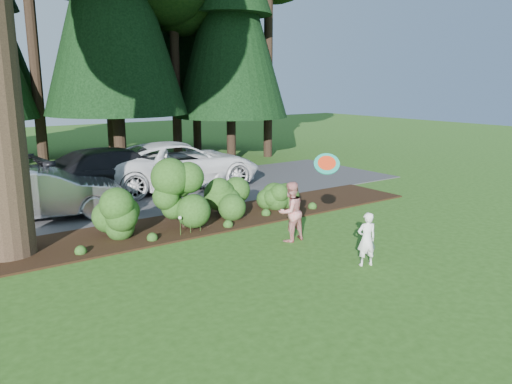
{
  "coord_description": "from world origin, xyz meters",
  "views": [
    {
      "loc": [
        -6.32,
        -9.14,
        4.04
      ],
      "look_at": [
        0.83,
        0.93,
        1.3
      ],
      "focal_mm": 35.0,
      "sensor_mm": 36.0,
      "label": 1
    }
  ],
  "objects_px": {
    "car_silver_wagon": "(44,193)",
    "frisbee": "(327,164)",
    "car_white_suv": "(179,165)",
    "child": "(367,239)",
    "adult": "(291,212)",
    "car_dark_suv": "(119,171)"
  },
  "relations": [
    {
      "from": "car_dark_suv",
      "to": "frisbee",
      "type": "xyz_separation_m",
      "value": [
        0.83,
        -9.81,
        1.5
      ]
    },
    {
      "from": "car_dark_suv",
      "to": "child",
      "type": "height_order",
      "value": "car_dark_suv"
    },
    {
      "from": "car_silver_wagon",
      "to": "frisbee",
      "type": "xyz_separation_m",
      "value": [
        3.82,
        -8.0,
        1.6
      ]
    },
    {
      "from": "frisbee",
      "to": "car_white_suv",
      "type": "bearing_deg",
      "value": 81.04
    },
    {
      "from": "car_white_suv",
      "to": "adult",
      "type": "relative_size",
      "value": 4.1
    },
    {
      "from": "car_silver_wagon",
      "to": "car_white_suv",
      "type": "distance_m",
      "value": 5.67
    },
    {
      "from": "child",
      "to": "car_dark_suv",
      "type": "bearing_deg",
      "value": -59.57
    },
    {
      "from": "child",
      "to": "adult",
      "type": "xyz_separation_m",
      "value": [
        -0.25,
        2.36,
        0.16
      ]
    },
    {
      "from": "car_white_suv",
      "to": "car_dark_suv",
      "type": "bearing_deg",
      "value": 94.63
    },
    {
      "from": "car_silver_wagon",
      "to": "child",
      "type": "bearing_deg",
      "value": -136.98
    },
    {
      "from": "child",
      "to": "frisbee",
      "type": "relative_size",
      "value": 2.01
    },
    {
      "from": "car_dark_suv",
      "to": "child",
      "type": "bearing_deg",
      "value": -174.7
    },
    {
      "from": "car_silver_wagon",
      "to": "adult",
      "type": "xyz_separation_m",
      "value": [
        4.68,
        -5.82,
        -0.02
      ]
    },
    {
      "from": "child",
      "to": "adult",
      "type": "height_order",
      "value": "adult"
    },
    {
      "from": "car_silver_wagon",
      "to": "car_dark_suv",
      "type": "distance_m",
      "value": 3.49
    },
    {
      "from": "child",
      "to": "adult",
      "type": "distance_m",
      "value": 2.38
    },
    {
      "from": "car_white_suv",
      "to": "child",
      "type": "relative_size",
      "value": 5.17
    },
    {
      "from": "car_silver_wagon",
      "to": "car_dark_suv",
      "type": "bearing_deg",
      "value": -46.97
    },
    {
      "from": "car_dark_suv",
      "to": "frisbee",
      "type": "relative_size",
      "value": 9.72
    },
    {
      "from": "car_silver_wagon",
      "to": "frisbee",
      "type": "bearing_deg",
      "value": -142.55
    },
    {
      "from": "car_silver_wagon",
      "to": "frisbee",
      "type": "distance_m",
      "value": 9.01
    },
    {
      "from": "car_white_suv",
      "to": "car_silver_wagon",
      "type": "bearing_deg",
      "value": 112.95
    }
  ]
}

